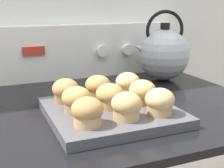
# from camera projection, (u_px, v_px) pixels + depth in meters

# --- Properties ---
(control_panel) EXTENTS (0.75, 0.07, 0.19)m
(control_panel) POSITION_uv_depth(u_px,v_px,m) (81.00, 51.00, 1.11)
(control_panel) COLOR white
(control_panel) RESTS_ON stove_range
(muffin_pan) EXTENTS (0.29, 0.29, 0.02)m
(muffin_pan) POSITION_uv_depth(u_px,v_px,m) (111.00, 112.00, 0.74)
(muffin_pan) COLOR #4C4C51
(muffin_pan) RESTS_ON stove_range
(muffin_r0_c0) EXTENTS (0.07, 0.07, 0.06)m
(muffin_r0_c0) POSITION_uv_depth(u_px,v_px,m) (87.00, 112.00, 0.62)
(muffin_r0_c0) COLOR tan
(muffin_r0_c0) RESTS_ON muffin_pan
(muffin_r0_c1) EXTENTS (0.07, 0.07, 0.06)m
(muffin_r0_c1) POSITION_uv_depth(u_px,v_px,m) (126.00, 106.00, 0.66)
(muffin_r0_c1) COLOR tan
(muffin_r0_c1) RESTS_ON muffin_pan
(muffin_r0_c2) EXTENTS (0.07, 0.07, 0.06)m
(muffin_r0_c2) POSITION_uv_depth(u_px,v_px,m) (160.00, 102.00, 0.69)
(muffin_r0_c2) COLOR tan
(muffin_r0_c2) RESTS_ON muffin_pan
(muffin_r1_c0) EXTENTS (0.07, 0.07, 0.06)m
(muffin_r1_c0) POSITION_uv_depth(u_px,v_px,m) (76.00, 100.00, 0.70)
(muffin_r1_c0) COLOR #A37A4C
(muffin_r1_c0) RESTS_ON muffin_pan
(muffin_r1_c1) EXTENTS (0.07, 0.07, 0.06)m
(muffin_r1_c1) POSITION_uv_depth(u_px,v_px,m) (110.00, 96.00, 0.73)
(muffin_r1_c1) COLOR tan
(muffin_r1_c1) RESTS_ON muffin_pan
(muffin_r1_c2) EXTENTS (0.07, 0.07, 0.06)m
(muffin_r1_c2) POSITION_uv_depth(u_px,v_px,m) (142.00, 92.00, 0.76)
(muffin_r1_c2) COLOR olive
(muffin_r1_c2) RESTS_ON muffin_pan
(muffin_r2_c0) EXTENTS (0.07, 0.07, 0.06)m
(muffin_r2_c0) POSITION_uv_depth(u_px,v_px,m) (66.00, 91.00, 0.77)
(muffin_r2_c0) COLOR olive
(muffin_r2_c0) RESTS_ON muffin_pan
(muffin_r2_c1) EXTENTS (0.07, 0.07, 0.06)m
(muffin_r2_c1) POSITION_uv_depth(u_px,v_px,m) (98.00, 87.00, 0.81)
(muffin_r2_c1) COLOR olive
(muffin_r2_c1) RESTS_ON muffin_pan
(muffin_r2_c2) EXTENTS (0.07, 0.07, 0.06)m
(muffin_r2_c2) POSITION_uv_depth(u_px,v_px,m) (128.00, 84.00, 0.84)
(muffin_r2_c2) COLOR tan
(muffin_r2_c2) RESTS_ON muffin_pan
(tea_kettle) EXTENTS (0.21, 0.18, 0.24)m
(tea_kettle) POSITION_uv_depth(u_px,v_px,m) (163.00, 54.00, 1.06)
(tea_kettle) COLOR #ADAFB5
(tea_kettle) RESTS_ON stove_range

